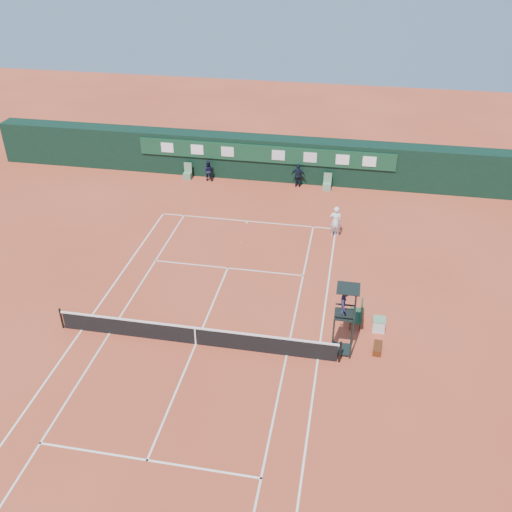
{
  "coord_description": "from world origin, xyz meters",
  "views": [
    {
      "loc": [
        6.25,
        -18.87,
        16.82
      ],
      "look_at": [
        1.64,
        6.0,
        1.2
      ],
      "focal_mm": 40.0,
      "sensor_mm": 36.0,
      "label": 1
    }
  ],
  "objects_px": {
    "umpire_chair": "(345,307)",
    "cooler": "(379,324)",
    "player": "(335,222)",
    "tennis_net": "(195,335)",
    "player_bench": "(358,313)"
  },
  "relations": [
    {
      "from": "tennis_net",
      "to": "player",
      "type": "bearing_deg",
      "value": 63.62
    },
    {
      "from": "umpire_chair",
      "to": "cooler",
      "type": "relative_size",
      "value": 5.3
    },
    {
      "from": "cooler",
      "to": "player",
      "type": "relative_size",
      "value": 0.33
    },
    {
      "from": "player_bench",
      "to": "tennis_net",
      "type": "bearing_deg",
      "value": -158.3
    },
    {
      "from": "tennis_net",
      "to": "umpire_chair",
      "type": "relative_size",
      "value": 3.77
    },
    {
      "from": "player_bench",
      "to": "cooler",
      "type": "bearing_deg",
      "value": -17.49
    },
    {
      "from": "tennis_net",
      "to": "umpire_chair",
      "type": "xyz_separation_m",
      "value": [
        6.43,
        0.69,
        1.95
      ]
    },
    {
      "from": "player_bench",
      "to": "player",
      "type": "xyz_separation_m",
      "value": [
        -1.62,
        8.18,
        0.38
      ]
    },
    {
      "from": "cooler",
      "to": "tennis_net",
      "type": "bearing_deg",
      "value": -162.67
    },
    {
      "from": "tennis_net",
      "to": "player_bench",
      "type": "relative_size",
      "value": 10.75
    },
    {
      "from": "tennis_net",
      "to": "player_bench",
      "type": "xyz_separation_m",
      "value": [
        7.08,
        2.82,
        0.09
      ]
    },
    {
      "from": "umpire_chair",
      "to": "cooler",
      "type": "xyz_separation_m",
      "value": [
        1.62,
        1.82,
        -2.13
      ]
    },
    {
      "from": "player_bench",
      "to": "player",
      "type": "relative_size",
      "value": 0.62
    },
    {
      "from": "player",
      "to": "umpire_chair",
      "type": "bearing_deg",
      "value": 89.79
    },
    {
      "from": "cooler",
      "to": "umpire_chair",
      "type": "bearing_deg",
      "value": -131.71
    }
  ]
}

